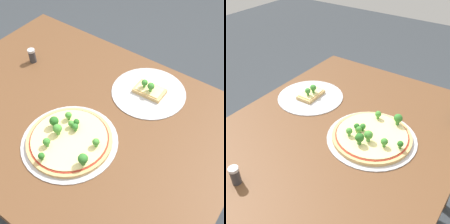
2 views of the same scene
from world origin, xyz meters
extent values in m
cube|color=brown|center=(0.00, 0.00, 0.74)|extent=(1.25, 0.91, 0.04)
cylinder|color=brown|center=(-0.56, -0.39, 0.36)|extent=(0.06, 0.06, 0.72)
cylinder|color=#B7B7BC|center=(-0.08, 0.12, 0.76)|extent=(0.35, 0.35, 0.00)
cylinder|color=tan|center=(-0.08, 0.12, 0.77)|extent=(0.31, 0.31, 0.01)
cylinder|color=#A82D1E|center=(-0.08, 0.12, 0.77)|extent=(0.28, 0.28, 0.00)
cylinder|color=#F4DB8E|center=(-0.08, 0.12, 0.78)|extent=(0.27, 0.27, 0.00)
sphere|color=#479338|center=(-0.05, 0.08, 0.80)|extent=(0.02, 0.02, 0.02)
cylinder|color=#51973E|center=(-0.05, 0.08, 0.78)|extent=(0.01, 0.01, 0.01)
sphere|color=#479338|center=(-0.18, 0.10, 0.80)|extent=(0.03, 0.03, 0.03)
cylinder|color=#51973E|center=(-0.18, 0.10, 0.78)|extent=(0.01, 0.01, 0.01)
sphere|color=#286B23|center=(-0.06, 0.25, 0.80)|extent=(0.02, 0.02, 0.02)
cylinder|color=#37742D|center=(-0.06, 0.25, 0.78)|extent=(0.01, 0.01, 0.01)
sphere|color=#337A2D|center=(-0.07, 0.08, 0.80)|extent=(0.02, 0.02, 0.02)
cylinder|color=#3F8136|center=(-0.07, 0.08, 0.78)|extent=(0.01, 0.01, 0.01)
sphere|color=#479338|center=(-0.02, 0.06, 0.80)|extent=(0.03, 0.03, 0.03)
cylinder|color=#51973E|center=(-0.02, 0.06, 0.78)|extent=(0.01, 0.01, 0.01)
sphere|color=#479338|center=(-0.03, 0.13, 0.81)|extent=(0.03, 0.03, 0.03)
cylinder|color=#51973E|center=(-0.03, 0.13, 0.79)|extent=(0.01, 0.01, 0.01)
sphere|color=#3D8933|center=(-0.04, 0.19, 0.80)|extent=(0.03, 0.03, 0.03)
cylinder|color=#488E3A|center=(-0.04, 0.19, 0.78)|extent=(0.01, 0.01, 0.01)
sphere|color=#286B23|center=(-0.06, 0.06, 0.80)|extent=(0.02, 0.02, 0.02)
cylinder|color=#37742D|center=(-0.06, 0.06, 0.78)|extent=(0.01, 0.01, 0.01)
sphere|color=#337A2D|center=(-0.19, 0.18, 0.81)|extent=(0.03, 0.03, 0.03)
cylinder|color=#3F8136|center=(-0.19, 0.18, 0.79)|extent=(0.02, 0.02, 0.02)
sphere|color=#286B23|center=(0.00, 0.11, 0.81)|extent=(0.03, 0.03, 0.03)
cylinder|color=#37742D|center=(0.00, 0.11, 0.79)|extent=(0.02, 0.02, 0.02)
cylinder|color=#B7B7BC|center=(-0.17, -0.26, 0.76)|extent=(0.31, 0.31, 0.00)
cube|color=tan|center=(-0.18, -0.26, 0.77)|extent=(0.13, 0.08, 0.02)
cube|color=#F4DB8E|center=(-0.18, -0.26, 0.78)|extent=(0.11, 0.07, 0.00)
sphere|color=#3D8933|center=(-0.15, -0.26, 0.80)|extent=(0.03, 0.03, 0.03)
cylinder|color=#488E3A|center=(-0.15, -0.26, 0.78)|extent=(0.01, 0.01, 0.01)
sphere|color=#3D8933|center=(-0.19, -0.25, 0.80)|extent=(0.03, 0.03, 0.03)
cylinder|color=#488E3A|center=(-0.19, -0.25, 0.78)|extent=(0.01, 0.01, 0.01)
cylinder|color=#333338|center=(0.36, -0.13, 0.78)|extent=(0.03, 0.03, 0.06)
cylinder|color=#B2B2B7|center=(0.36, -0.13, 0.82)|extent=(0.03, 0.03, 0.01)
camera|label=1|loc=(-0.60, 0.58, 1.66)|focal=50.00mm
camera|label=2|loc=(0.68, 0.49, 1.47)|focal=45.00mm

